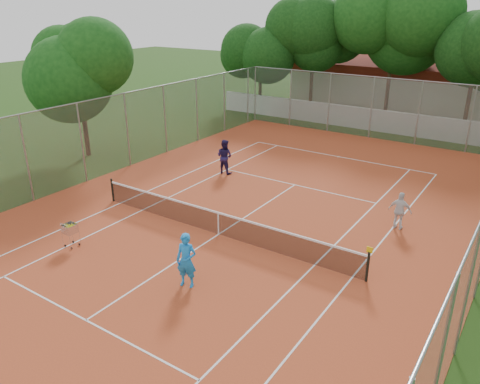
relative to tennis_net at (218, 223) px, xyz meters
The scene contains 12 objects.
ground 0.51m from the tennis_net, ahead, with size 120.00×120.00×0.00m, color #1B370F.
court_pad 0.50m from the tennis_net, ahead, with size 18.00×34.00×0.02m, color #AD4421.
court_lines 0.49m from the tennis_net, ahead, with size 10.98×23.78×0.01m, color white.
tennis_net is the anchor object (origin of this frame).
perimeter_fence 1.49m from the tennis_net, ahead, with size 18.00×34.00×4.00m, color slate.
boundary_wall 19.00m from the tennis_net, 90.00° to the left, with size 26.00×0.30×1.50m, color silver.
clubhouse 29.12m from the tennis_net, 93.95° to the left, with size 16.40×9.00×4.40m, color beige.
tropical_trees 22.45m from the tennis_net, 90.00° to the left, with size 29.00×19.00×10.00m, color black.
player_near 3.66m from the tennis_net, 69.70° to the right, with size 0.66×0.44×1.82m, color #1A85E0.
player_far_left 7.11m from the tennis_net, 123.60° to the left, with size 0.88×0.69×1.82m, color #211848.
player_far_right 7.18m from the tennis_net, 37.96° to the left, with size 0.91×0.38×1.54m, color silver.
ball_hopper 5.48m from the tennis_net, 136.24° to the right, with size 0.47×0.47×0.98m, color silver.
Camera 1 is at (9.74, -13.06, 8.44)m, focal length 35.00 mm.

